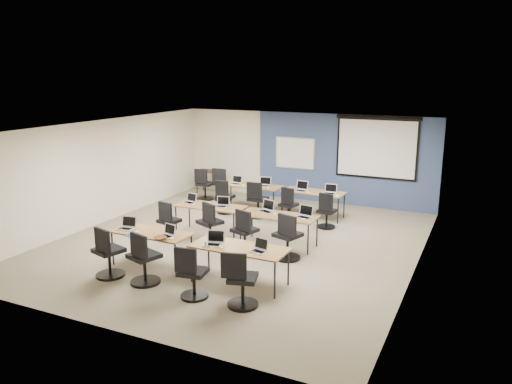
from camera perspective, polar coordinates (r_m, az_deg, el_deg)
The scene contains 58 objects.
floor at distance 11.80m, azimuth -2.00°, elevation -5.74°, with size 8.00×9.00×0.02m, color #6B6354.
ceiling at distance 11.20m, azimuth -2.12°, elevation 7.42°, with size 8.00×9.00×0.02m, color white.
wall_back at distance 15.48m, azimuth 5.60°, elevation 4.02°, with size 8.00×0.04×2.70m, color beige.
wall_front at distance 7.86m, azimuth -17.34°, elevation -5.99°, with size 8.00×0.04×2.70m, color beige.
wall_left at distance 13.69m, azimuth -17.13°, elevation 2.23°, with size 0.04×9.00×2.70m, color beige.
wall_right at distance 10.27m, azimuth 18.20°, elevation -1.48°, with size 0.04×9.00×2.70m, color beige.
blue_accent_panel at distance 15.09m, azimuth 10.04°, elevation 3.63°, with size 5.50×0.04×2.70m, color #3D5977.
whiteboard at distance 15.50m, azimuth 4.47°, elevation 4.43°, with size 1.28×0.03×0.98m.
projector_screen at distance 14.73m, azimuth 13.64°, elevation 5.33°, with size 2.40×0.10×1.82m.
training_table_front_left at distance 10.40m, azimuth -11.90°, elevation -4.76°, with size 1.67×0.70×0.73m.
training_table_front_right at distance 9.35m, azimuth -1.93°, elevation -6.53°, with size 1.84×0.77×0.73m.
training_table_mid_left at distance 12.21m, azimuth -5.26°, elevation -1.77°, with size 1.73×0.72×0.73m.
training_table_mid_right at distance 11.38m, azimuth 2.61°, elevation -2.86°, with size 1.76×0.74×0.73m.
training_table_back_left at distance 14.36m, azimuth -0.55°, elevation 0.63°, with size 1.78×0.74×0.73m.
training_table_back_right at distance 13.69m, azimuth 6.58°, elevation -0.12°, with size 1.70×0.71×0.73m.
laptop_0 at distance 10.70m, azimuth -14.57°, elevation -3.76°, with size 0.33×0.28×0.25m.
mouse_0 at distance 10.40m, azimuth -13.48°, elevation -4.48°, with size 0.06×0.10×0.03m, color white.
task_chair_0 at distance 10.12m, azimuth -16.58°, elevation -7.07°, with size 0.57×0.56×1.04m.
laptop_1 at distance 10.05m, azimuth -10.06°, elevation -4.67°, with size 0.30×0.26×0.23m.
mouse_1 at distance 9.88m, azimuth -9.61°, elevation -5.25°, with size 0.06×0.10×0.04m, color white.
task_chair_1 at distance 9.63m, azimuth -12.74°, elevation -7.85°, with size 0.59×0.57×1.04m.
laptop_2 at distance 9.47m, azimuth -4.85°, elevation -5.63°, with size 0.34×0.29×0.26m.
mouse_2 at distance 9.29m, azimuth -3.98°, elevation -6.32°, with size 0.06×0.09×0.03m, color white.
task_chair_2 at distance 8.92m, azimuth -7.34°, elevation -9.61°, with size 0.50×0.50×0.98m.
laptop_3 at distance 9.08m, azimuth 0.39°, elevation -6.45°, with size 0.30×0.25×0.23m.
mouse_3 at distance 8.95m, azimuth 0.31°, elevation -7.09°, with size 0.05×0.09×0.03m, color white.
task_chair_3 at distance 8.54m, azimuth -1.78°, elevation -10.46°, with size 0.54×0.54×1.01m.
laptop_4 at distance 12.49m, azimuth -7.54°, elevation -0.97°, with size 0.30×0.26×0.23m.
mouse_4 at distance 12.28m, azimuth -7.08°, elevation -1.43°, with size 0.06×0.09×0.03m, color white.
task_chair_4 at distance 11.95m, azimuth -9.98°, elevation -3.66°, with size 0.49×0.49×0.98m.
laptop_5 at distance 12.08m, azimuth -3.94°, elevation -1.38°, with size 0.31×0.26×0.24m.
mouse_5 at distance 11.90m, azimuth -3.48°, elevation -1.84°, with size 0.06×0.09×0.03m, color white.
task_chair_5 at distance 11.56m, azimuth -5.30°, elevation -3.98°, with size 0.59×0.55×1.03m.
laptop_6 at distance 11.62m, azimuth 1.25°, elevation -1.93°, with size 0.35×0.30×0.26m.
mouse_6 at distance 11.38m, azimuth 2.19°, elevation -2.55°, with size 0.06×0.09×0.03m, color white.
task_chair_6 at distance 10.97m, azimuth -1.34°, elevation -4.93°, with size 0.55×0.54×1.01m.
laptop_7 at distance 11.20m, azimuth 5.59°, elevation -2.58°, with size 0.35×0.30×0.26m.
mouse_7 at distance 11.04m, azimuth 5.49°, elevation -3.11°, with size 0.06×0.10×0.04m, color white.
task_chair_7 at distance 10.61m, azimuth 3.61°, elevation -5.54°, with size 0.58×0.56×1.04m.
laptop_8 at distance 14.50m, azimuth -2.31°, elevation 1.17°, with size 0.31×0.26×0.23m.
mouse_8 at distance 14.30m, azimuth -1.47°, elevation 0.81°, with size 0.06×0.10×0.04m, color white.
task_chair_8 at distance 14.06m, azimuth -3.63°, elevation -0.87°, with size 0.49×0.49×0.97m.
laptop_9 at distance 14.23m, azimuth 0.94°, elevation 0.95°, with size 0.33×0.28×0.25m.
mouse_9 at distance 13.92m, azimuth 1.39°, elevation 0.46°, with size 0.06×0.10×0.04m, color white.
task_chair_9 at distance 13.63m, azimuth 0.12°, elevation -1.22°, with size 0.54×0.54×1.02m.
laptop_10 at distance 13.71m, azimuth 5.18°, elevation 0.42°, with size 0.35×0.30×0.26m.
mouse_10 at distance 13.50m, azimuth 6.02°, elevation -0.04°, with size 0.06×0.09×0.03m, color white.
task_chair_10 at distance 13.30m, azimuth 3.71°, elevation -1.76°, with size 0.47×0.47×0.95m.
laptop_11 at distance 13.48m, azimuth 8.45°, elevation 0.09°, with size 0.33×0.28×0.25m.
mouse_11 at distance 13.26m, azimuth 9.26°, elevation -0.39°, with size 0.06×0.09×0.03m, color white.
task_chair_11 at distance 12.82m, azimuth 8.04°, elevation -2.47°, with size 0.46×0.46×0.95m.
blue_mousepad at distance 10.24m, azimuth -14.01°, elevation -4.85°, with size 0.26×0.21×0.01m, color navy.
snack_bowl at distance 9.88m, azimuth -10.92°, elevation -5.19°, with size 0.27×0.27×0.07m, color brown.
snack_plate at distance 9.38m, azimuth -4.93°, elevation -6.18°, with size 0.17×0.17×0.01m, color white.
coffee_cup at distance 9.44m, azimuth -5.80°, elevation -5.88°, with size 0.05×0.05×0.05m, color white.
utility_table at distance 16.42m, azimuth -5.24°, elevation 2.12°, with size 0.93×0.52×0.75m.
spare_chair_a at distance 15.51m, azimuth -3.90°, elevation 0.60°, with size 0.56×0.56×1.03m.
spare_chair_b at distance 15.60m, azimuth -5.95°, elevation 0.58°, with size 0.52×0.52×1.00m.
Camera 1 is at (5.11, -9.89, 3.89)m, focal length 35.00 mm.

